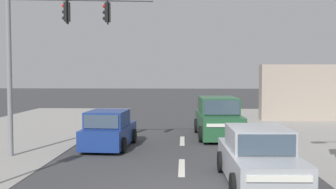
{
  "coord_description": "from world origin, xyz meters",
  "views": [
    {
      "loc": [
        0.06,
        -9.5,
        3.02
      ],
      "look_at": [
        -0.48,
        4.0,
        2.3
      ],
      "focal_mm": 42.0,
      "sensor_mm": 36.0,
      "label": 1
    }
  ],
  "objects": [
    {
      "name": "traffic_signal_mast",
      "position": [
        -4.95,
        4.58,
        4.15
      ],
      "size": [
        5.26,
        0.73,
        6.0
      ],
      "color": "slate",
      "rests_on": "ground"
    },
    {
      "name": "hatchback_oncoming_near",
      "position": [
        -2.99,
        6.29,
        0.7
      ],
      "size": [
        1.93,
        3.71,
        1.53
      ],
      "color": "navy",
      "rests_on": "ground"
    },
    {
      "name": "sedan_receding_far",
      "position": [
        2.09,
        1.17,
        0.7
      ],
      "size": [
        1.98,
        4.28,
        1.56
      ],
      "color": "#A3A8AD",
      "rests_on": "ground"
    },
    {
      "name": "suv_oncoming_mid",
      "position": [
        1.7,
        9.18,
        0.88
      ],
      "size": [
        2.2,
        4.6,
        1.9
      ],
      "color": "#235633",
      "rests_on": "ground"
    },
    {
      "name": "lane_dash_far",
      "position": [
        0.0,
        8.0,
        0.0
      ],
      "size": [
        0.2,
        2.4,
        0.01
      ],
      "primitive_type": "cube",
      "color": "silver",
      "rests_on": "ground"
    },
    {
      "name": "lane_dash_mid",
      "position": [
        0.0,
        3.0,
        0.0
      ],
      "size": [
        0.2,
        2.4,
        0.01
      ],
      "primitive_type": "cube",
      "color": "silver",
      "rests_on": "ground"
    }
  ]
}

